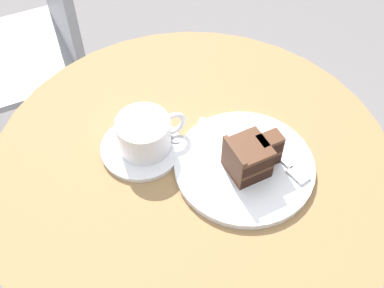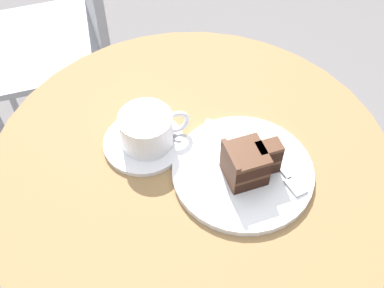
# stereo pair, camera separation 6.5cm
# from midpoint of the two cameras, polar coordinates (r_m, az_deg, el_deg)

# --- Properties ---
(cafe_table) EXTENTS (0.70, 0.70, 0.72)m
(cafe_table) POSITION_cam_midpoint_polar(r_m,az_deg,el_deg) (0.92, 2.02, -6.82)
(cafe_table) COLOR olive
(cafe_table) RESTS_ON ground
(saucer) EXTENTS (0.14, 0.14, 0.01)m
(saucer) POSITION_cam_midpoint_polar(r_m,az_deg,el_deg) (0.84, -3.55, 0.03)
(saucer) COLOR white
(saucer) RESTS_ON cafe_table
(coffee_cup) EXTENTS (0.12, 0.09, 0.06)m
(coffee_cup) POSITION_cam_midpoint_polar(r_m,az_deg,el_deg) (0.81, -3.04, 1.73)
(coffee_cup) COLOR white
(coffee_cup) RESTS_ON saucer
(teaspoon) EXTENTS (0.09, 0.08, 0.00)m
(teaspoon) POSITION_cam_midpoint_polar(r_m,az_deg,el_deg) (0.85, -1.00, 1.34)
(teaspoon) COLOR #B7B7BC
(teaspoon) RESTS_ON saucer
(cake_plate) EXTENTS (0.24, 0.24, 0.01)m
(cake_plate) POSITION_cam_midpoint_polar(r_m,az_deg,el_deg) (0.81, 8.33, -3.35)
(cake_plate) COLOR white
(cake_plate) RESTS_ON cafe_table
(cake_slice) EXTENTS (0.09, 0.06, 0.07)m
(cake_slice) POSITION_cam_midpoint_polar(r_m,az_deg,el_deg) (0.77, 9.10, -2.33)
(cake_slice) COLOR black
(cake_slice) RESTS_ON cake_plate
(fork) EXTENTS (0.04, 0.14, 0.00)m
(fork) POSITION_cam_midpoint_polar(r_m,az_deg,el_deg) (0.81, 12.92, -3.18)
(fork) COLOR #B7B7BC
(fork) RESTS_ON cake_plate
(napkin) EXTENTS (0.18, 0.18, 0.00)m
(napkin) POSITION_cam_midpoint_polar(r_m,az_deg,el_deg) (0.83, 6.54, -1.38)
(napkin) COLOR silver
(napkin) RESTS_ON cafe_table
(cafe_chair) EXTENTS (0.38, 0.38, 0.89)m
(cafe_chair) POSITION_cam_midpoint_polar(r_m,az_deg,el_deg) (1.45, -13.75, 14.11)
(cafe_chair) COLOR #9E9EA3
(cafe_chair) RESTS_ON ground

